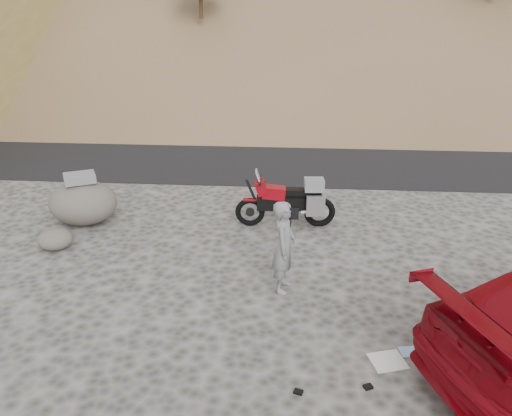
% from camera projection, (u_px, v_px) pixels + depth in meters
% --- Properties ---
extents(ground, '(140.00, 140.00, 0.00)m').
position_uv_depth(ground, '(294.00, 293.00, 8.98)').
color(ground, '#3C3A37').
rests_on(ground, ground).
extents(road, '(120.00, 7.00, 0.05)m').
position_uv_depth(road, '(295.00, 153.00, 17.27)').
color(road, black).
rests_on(road, ground).
extents(motorcycle, '(2.33, 0.76, 1.38)m').
position_uv_depth(motorcycle, '(290.00, 202.00, 11.47)').
color(motorcycle, black).
rests_on(motorcycle, ground).
extents(man, '(0.50, 0.68, 1.72)m').
position_uv_depth(man, '(283.00, 289.00, 9.12)').
color(man, gray).
rests_on(man, ground).
extents(boulder, '(1.88, 1.71, 1.21)m').
position_uv_depth(boulder, '(83.00, 202.00, 11.65)').
color(boulder, '#544F48').
rests_on(boulder, ground).
extents(small_rock, '(0.92, 0.88, 0.44)m').
position_uv_depth(small_rock, '(55.00, 239.00, 10.53)').
color(small_rock, '#544F48').
rests_on(small_rock, ground).
extents(gear_white_cloth, '(0.59, 0.55, 0.02)m').
position_uv_depth(gear_white_cloth, '(388.00, 361.00, 7.28)').
color(gear_white_cloth, white).
rests_on(gear_white_cloth, ground).
extents(gear_blue_mat, '(0.50, 0.47, 0.20)m').
position_uv_depth(gear_blue_mat, '(480.00, 343.00, 7.53)').
color(gear_blue_mat, navy).
rests_on(gear_blue_mat, ground).
extents(gear_funnel, '(0.18, 0.18, 0.18)m').
position_uv_depth(gear_funnel, '(450.00, 362.00, 7.15)').
color(gear_funnel, '#B70C0E').
rests_on(gear_funnel, ground).
extents(gear_glove_a, '(0.14, 0.12, 0.03)m').
position_uv_depth(gear_glove_a, '(298.00, 392.00, 6.69)').
color(gear_glove_a, black).
rests_on(gear_glove_a, ground).
extents(gear_glove_b, '(0.15, 0.13, 0.04)m').
position_uv_depth(gear_glove_b, '(368.00, 387.00, 6.78)').
color(gear_glove_b, black).
rests_on(gear_glove_b, ground).
extents(gear_blue_cloth, '(0.36, 0.29, 0.01)m').
position_uv_depth(gear_blue_cloth, '(411.00, 352.00, 7.48)').
color(gear_blue_cloth, '#99C8EC').
rests_on(gear_blue_cloth, ground).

